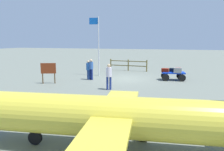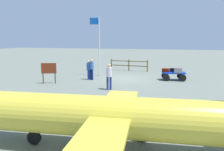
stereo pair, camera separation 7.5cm
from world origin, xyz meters
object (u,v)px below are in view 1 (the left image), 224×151
at_px(airplane_near, 105,116).
at_px(flagpole, 98,41).
at_px(signboard, 48,70).
at_px(suitcase_maroon, 165,70).
at_px(worker_lead, 109,74).
at_px(luggage_cart, 173,74).
at_px(worker_supervisor, 88,68).
at_px(suitcase_navy, 178,70).
at_px(suitcase_tan, 173,70).
at_px(suitcase_dark, 178,70).
at_px(worker_trailing, 91,68).

relative_size(airplane_near, flagpole, 1.65).
bearing_deg(flagpole, signboard, 63.76).
distance_m(suitcase_maroon, worker_lead, 5.79).
bearing_deg(airplane_near, luggage_cart, -97.18).
bearing_deg(worker_lead, signboard, -7.84).
bearing_deg(worker_supervisor, luggage_cart, -165.43).
xyz_separation_m(worker_supervisor, flagpole, (-0.04, -2.12, 2.18)).
relative_size(suitcase_maroon, suitcase_navy, 0.97).
xyz_separation_m(suitcase_navy, suitcase_tan, (0.36, -0.58, -0.06)).
relative_size(suitcase_tan, flagpole, 0.11).
bearing_deg(suitcase_dark, flagpole, -2.32).
relative_size(worker_trailing, signboard, 1.10).
bearing_deg(worker_lead, worker_trailing, -50.90).
relative_size(suitcase_maroon, worker_trailing, 0.35).
xyz_separation_m(suitcase_navy, flagpole, (6.98, -0.76, 2.24)).
bearing_deg(worker_lead, worker_supervisor, -48.35).
bearing_deg(worker_lead, suitcase_maroon, -124.82).
height_order(suitcase_dark, worker_supervisor, worker_supervisor).
height_order(worker_supervisor, airplane_near, airplane_near).
distance_m(worker_lead, worker_supervisor, 4.14).
distance_m(worker_supervisor, signboard, 3.26).
bearing_deg(suitcase_maroon, worker_supervisor, 15.32).
xyz_separation_m(suitcase_tan, flagpole, (6.62, -0.18, 2.30)).
distance_m(suitcase_tan, worker_supervisor, 6.94).
distance_m(worker_trailing, worker_supervisor, 0.28).
bearing_deg(worker_lead, suitcase_tan, -127.84).
height_order(luggage_cart, signboard, signboard).
relative_size(suitcase_maroon, airplane_near, 0.07).
bearing_deg(suitcase_tan, worker_trailing, 17.19).
bearing_deg(suitcase_navy, suitcase_tan, -57.97).
relative_size(suitcase_dark, suitcase_navy, 0.84).
bearing_deg(suitcase_dark, signboard, 24.73).
xyz_separation_m(luggage_cart, airplane_near, (1.58, 12.53, 0.60)).
xyz_separation_m(luggage_cart, signboard, (8.86, 4.14, 0.57)).
distance_m(airplane_near, signboard, 11.10).
relative_size(flagpole, signboard, 3.42).
bearing_deg(suitcase_tan, signboard, 26.21).
bearing_deg(signboard, airplane_near, 130.95).
xyz_separation_m(worker_trailing, flagpole, (0.22, -2.16, 2.11)).
distance_m(luggage_cart, suitcase_dark, 0.54).
bearing_deg(luggage_cart, worker_trailing, 15.41).
bearing_deg(signboard, suitcase_dark, -155.27).
bearing_deg(airplane_near, signboard, -49.05).
relative_size(suitcase_maroon, suitcase_tan, 0.99).
bearing_deg(flagpole, luggage_cart, 176.62).
bearing_deg(flagpole, worker_supervisor, 88.83).
distance_m(suitcase_dark, suitcase_tan, 0.39).
bearing_deg(worker_trailing, suitcase_navy, -168.31).
relative_size(worker_lead, worker_trailing, 1.00).
xyz_separation_m(suitcase_maroon, suitcase_tan, (-0.61, -0.29, -0.00)).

